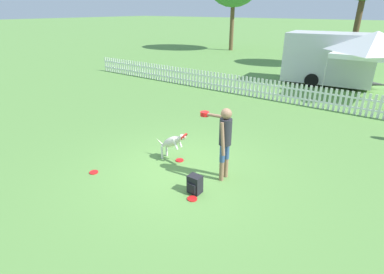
{
  "coord_description": "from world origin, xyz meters",
  "views": [
    {
      "loc": [
        4.01,
        -5.12,
        3.71
      ],
      "look_at": [
        0.04,
        0.26,
        0.83
      ],
      "focal_mm": 28.0,
      "sensor_mm": 36.0,
      "label": 1
    }
  ],
  "objects_px": {
    "canopy_tent_main": "(375,44)",
    "backpack_on_grass": "(195,184)",
    "leaping_dog": "(172,142)",
    "handler_person": "(224,135)",
    "equipment_trailer": "(330,58)",
    "frisbee_near_handler": "(94,172)",
    "frisbee_midfield": "(192,199)",
    "frisbee_near_dog": "(180,160)"
  },
  "relations": [
    {
      "from": "canopy_tent_main",
      "to": "backpack_on_grass",
      "type": "bearing_deg",
      "value": -98.85
    },
    {
      "from": "leaping_dog",
      "to": "canopy_tent_main",
      "type": "distance_m",
      "value": 10.46
    },
    {
      "from": "canopy_tent_main",
      "to": "handler_person",
      "type": "bearing_deg",
      "value": -98.78
    },
    {
      "from": "handler_person",
      "to": "canopy_tent_main",
      "type": "xyz_separation_m",
      "value": [
        1.52,
        9.84,
        1.21
      ]
    },
    {
      "from": "handler_person",
      "to": "equipment_trailer",
      "type": "relative_size",
      "value": 0.33
    },
    {
      "from": "handler_person",
      "to": "canopy_tent_main",
      "type": "distance_m",
      "value": 10.03
    },
    {
      "from": "leaping_dog",
      "to": "frisbee_near_handler",
      "type": "distance_m",
      "value": 2.08
    },
    {
      "from": "canopy_tent_main",
      "to": "equipment_trailer",
      "type": "xyz_separation_m",
      "value": [
        -2.08,
        1.74,
        -0.95
      ]
    },
    {
      "from": "handler_person",
      "to": "frisbee_near_handler",
      "type": "distance_m",
      "value": 3.32
    },
    {
      "from": "handler_person",
      "to": "leaping_dog",
      "type": "relative_size",
      "value": 1.67
    },
    {
      "from": "leaping_dog",
      "to": "frisbee_midfield",
      "type": "height_order",
      "value": "leaping_dog"
    },
    {
      "from": "handler_person",
      "to": "frisbee_near_dog",
      "type": "bearing_deg",
      "value": 87.09
    },
    {
      "from": "frisbee_near_dog",
      "to": "equipment_trailer",
      "type": "xyz_separation_m",
      "value": [
        0.79,
        11.52,
        1.35
      ]
    },
    {
      "from": "leaping_dog",
      "to": "frisbee_midfield",
      "type": "bearing_deg",
      "value": 52.4
    },
    {
      "from": "frisbee_near_dog",
      "to": "canopy_tent_main",
      "type": "distance_m",
      "value": 10.44
    },
    {
      "from": "handler_person",
      "to": "backpack_on_grass",
      "type": "distance_m",
      "value": 1.28
    },
    {
      "from": "frisbee_near_dog",
      "to": "frisbee_midfield",
      "type": "distance_m",
      "value": 1.77
    },
    {
      "from": "leaping_dog",
      "to": "equipment_trailer",
      "type": "xyz_separation_m",
      "value": [
        0.95,
        11.59,
        0.83
      ]
    },
    {
      "from": "frisbee_near_dog",
      "to": "backpack_on_grass",
      "type": "distance_m",
      "value": 1.54
    },
    {
      "from": "frisbee_near_handler",
      "to": "equipment_trailer",
      "type": "height_order",
      "value": "equipment_trailer"
    },
    {
      "from": "handler_person",
      "to": "leaping_dog",
      "type": "distance_m",
      "value": 1.61
    },
    {
      "from": "frisbee_midfield",
      "to": "backpack_on_grass",
      "type": "bearing_deg",
      "value": 114.65
    },
    {
      "from": "frisbee_near_dog",
      "to": "equipment_trailer",
      "type": "distance_m",
      "value": 11.62
    },
    {
      "from": "equipment_trailer",
      "to": "frisbee_near_handler",
      "type": "bearing_deg",
      "value": -104.53
    },
    {
      "from": "backpack_on_grass",
      "to": "equipment_trailer",
      "type": "height_order",
      "value": "equipment_trailer"
    },
    {
      "from": "frisbee_near_dog",
      "to": "canopy_tent_main",
      "type": "bearing_deg",
      "value": 73.67
    },
    {
      "from": "frisbee_near_handler",
      "to": "equipment_trailer",
      "type": "relative_size",
      "value": 0.04
    },
    {
      "from": "frisbee_near_handler",
      "to": "frisbee_near_dog",
      "type": "relative_size",
      "value": 1.0
    },
    {
      "from": "frisbee_near_handler",
      "to": "backpack_on_grass",
      "type": "height_order",
      "value": "backpack_on_grass"
    },
    {
      "from": "leaping_dog",
      "to": "frisbee_near_handler",
      "type": "relative_size",
      "value": 4.9
    },
    {
      "from": "frisbee_midfield",
      "to": "frisbee_near_dog",
      "type": "bearing_deg",
      "value": 137.21
    },
    {
      "from": "leaping_dog",
      "to": "backpack_on_grass",
      "type": "distance_m",
      "value": 1.65
    },
    {
      "from": "backpack_on_grass",
      "to": "equipment_trailer",
      "type": "bearing_deg",
      "value": 91.86
    },
    {
      "from": "frisbee_near_dog",
      "to": "backpack_on_grass",
      "type": "xyz_separation_m",
      "value": [
        1.19,
        -0.96,
        0.19
      ]
    },
    {
      "from": "frisbee_midfield",
      "to": "equipment_trailer",
      "type": "bearing_deg",
      "value": 92.32
    },
    {
      "from": "frisbee_near_dog",
      "to": "handler_person",
      "type": "bearing_deg",
      "value": -2.83
    },
    {
      "from": "frisbee_midfield",
      "to": "backpack_on_grass",
      "type": "distance_m",
      "value": 0.33
    },
    {
      "from": "handler_person",
      "to": "frisbee_midfield",
      "type": "bearing_deg",
      "value": 177.84
    },
    {
      "from": "handler_person",
      "to": "frisbee_near_dog",
      "type": "relative_size",
      "value": 8.18
    },
    {
      "from": "backpack_on_grass",
      "to": "equipment_trailer",
      "type": "relative_size",
      "value": 0.08
    },
    {
      "from": "frisbee_near_dog",
      "to": "canopy_tent_main",
      "type": "height_order",
      "value": "canopy_tent_main"
    },
    {
      "from": "frisbee_near_handler",
      "to": "handler_person",
      "type": "bearing_deg",
      "value": 32.38
    }
  ]
}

